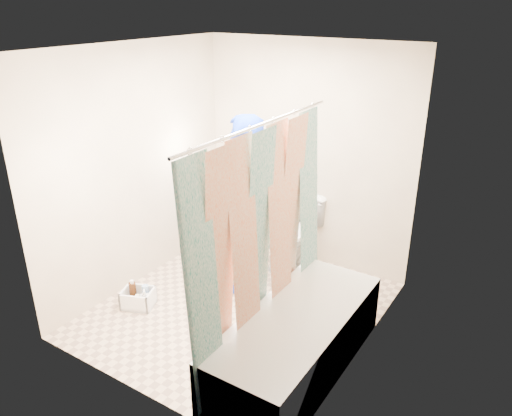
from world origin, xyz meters
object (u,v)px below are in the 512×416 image
Objects in this scene: bathtub at (297,340)px; cleaning_caddy at (139,299)px; toilet at (294,232)px; plumber at (242,205)px.

bathtub is 4.90× the size of cleaning_caddy.
plumber is at bearing -99.36° from toilet.
bathtub reaches higher than cleaning_caddy.
bathtub is 1.48m from plumber.
plumber reaches higher than toilet.
cleaning_caddy is (-0.84, -1.53, -0.31)m from toilet.
bathtub is 1.70m from cleaning_caddy.
toilet is at bearing 119.56° from bathtub.
bathtub is 0.98× the size of plumber.
toilet is at bearing 39.90° from cleaning_caddy.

